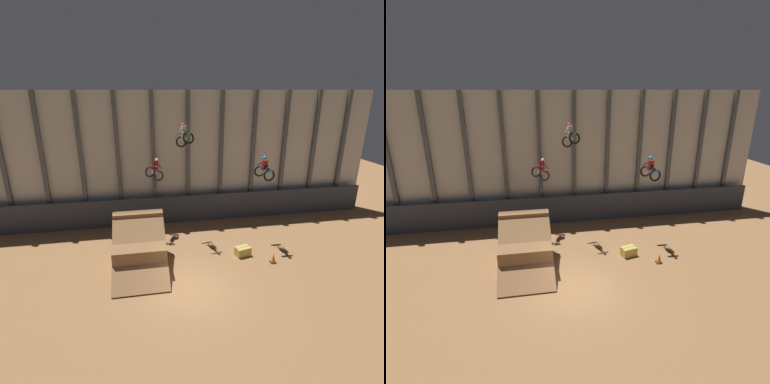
% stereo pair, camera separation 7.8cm
% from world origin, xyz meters
% --- Properties ---
extents(ground_plane, '(60.00, 60.00, 0.00)m').
position_xyz_m(ground_plane, '(0.00, 0.00, 0.00)').
color(ground_plane, '#996B42').
extents(arena_back_wall, '(32.00, 0.40, 9.73)m').
position_xyz_m(arena_back_wall, '(0.00, 9.08, 4.86)').
color(arena_back_wall, beige).
rests_on(arena_back_wall, ground_plane).
extents(lower_barrier, '(31.36, 0.20, 2.12)m').
position_xyz_m(lower_barrier, '(0.00, 8.43, 1.06)').
color(lower_barrier, '#383D47').
rests_on(lower_barrier, ground_plane).
extents(dirt_ramp, '(2.96, 4.47, 2.92)m').
position_xyz_m(dirt_ramp, '(-2.58, 3.00, 1.01)').
color(dirt_ramp, olive).
rests_on(dirt_ramp, ground_plane).
extents(rider_bike_left_air, '(1.44, 1.82, 1.67)m').
position_xyz_m(rider_bike_left_air, '(-1.32, 6.90, 4.60)').
color(rider_bike_left_air, black).
extents(rider_bike_center_air, '(1.04, 1.77, 1.63)m').
position_xyz_m(rider_bike_center_air, '(0.54, 5.90, 6.97)').
color(rider_bike_center_air, black).
extents(rider_bike_right_air, '(0.77, 1.75, 1.49)m').
position_xyz_m(rider_bike_right_air, '(5.29, 4.20, 5.05)').
color(rider_bike_right_air, black).
extents(traffic_cone_near_ramp, '(0.36, 0.36, 0.58)m').
position_xyz_m(traffic_cone_near_ramp, '(5.17, 1.67, 0.28)').
color(traffic_cone_near_ramp, black).
rests_on(traffic_cone_near_ramp, ground_plane).
extents(hay_bale_trackside, '(1.01, 0.79, 0.57)m').
position_xyz_m(hay_bale_trackside, '(3.66, 2.79, 0.28)').
color(hay_bale_trackside, '#CCB751').
rests_on(hay_bale_trackside, ground_plane).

